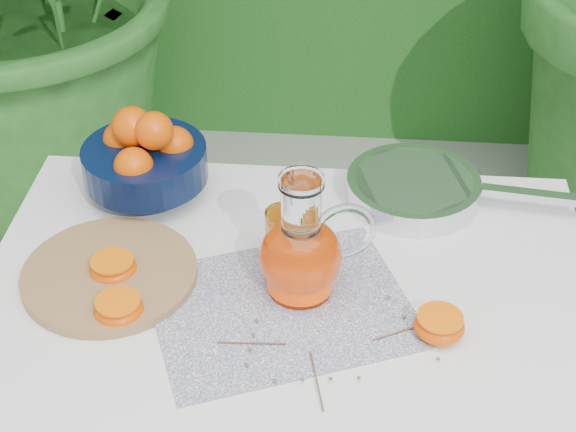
# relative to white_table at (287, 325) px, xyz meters

# --- Properties ---
(white_table) EXTENTS (1.00, 0.70, 0.75)m
(white_table) POSITION_rel_white_table_xyz_m (0.00, 0.00, 0.00)
(white_table) COLOR white
(white_table) RESTS_ON ground
(placemat) EXTENTS (0.48, 0.43, 0.00)m
(placemat) POSITION_rel_white_table_xyz_m (-0.00, -0.05, 0.08)
(placemat) COLOR #0C1248
(placemat) RESTS_ON white_table
(cutting_board) EXTENTS (0.36, 0.36, 0.02)m
(cutting_board) POSITION_rel_white_table_xyz_m (-0.29, -0.00, 0.09)
(cutting_board) COLOR #8F6140
(cutting_board) RESTS_ON white_table
(fruit_bowl) EXTENTS (0.25, 0.25, 0.18)m
(fruit_bowl) POSITION_rel_white_table_xyz_m (-0.28, 0.24, 0.16)
(fruit_bowl) COLOR black
(fruit_bowl) RESTS_ON white_table
(juice_pitcher) EXTENTS (0.20, 0.16, 0.21)m
(juice_pitcher) POSITION_rel_white_table_xyz_m (0.02, -0.00, 0.16)
(juice_pitcher) COLOR white
(juice_pitcher) RESTS_ON white_table
(juice_tumbler) EXTENTS (0.07, 0.07, 0.09)m
(juice_tumbler) POSITION_rel_white_table_xyz_m (-0.01, 0.08, 0.13)
(juice_tumbler) COLOR white
(juice_tumbler) RESTS_ON white_table
(saute_pan) EXTENTS (0.44, 0.27, 0.05)m
(saute_pan) POSITION_rel_white_table_xyz_m (0.21, 0.26, 0.11)
(saute_pan) COLOR silver
(saute_pan) RESTS_ON white_table
(orange_halves) EXTENTS (0.61, 0.18, 0.04)m
(orange_halves) POSITION_rel_white_table_xyz_m (-0.10, -0.06, 0.10)
(orange_halves) COLOR #D84402
(orange_halves) RESTS_ON white_table
(thyme_sprigs) EXTENTS (0.35, 0.24, 0.01)m
(thyme_sprigs) POSITION_rel_white_table_xyz_m (0.08, -0.14, 0.09)
(thyme_sprigs) COLOR brown
(thyme_sprigs) RESTS_ON white_table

